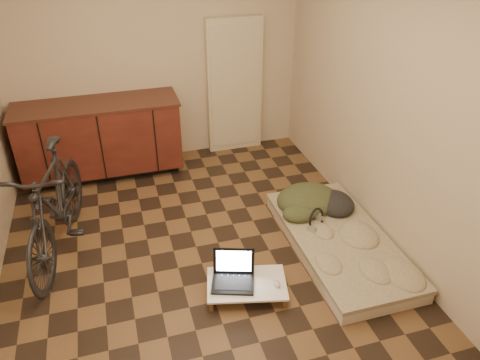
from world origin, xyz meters
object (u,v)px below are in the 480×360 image
object	(u,v)px
bicycle	(54,200)
futon	(339,242)
laptop	(233,276)
lap_desk	(247,284)

from	to	relation	value
bicycle	futon	size ratio (longest dim) A/B	0.99
bicycle	futon	distance (m)	2.65
futon	laptop	bearing A→B (deg)	-167.24
laptop	bicycle	bearing A→B (deg)	163.62
bicycle	laptop	distance (m)	1.74
futon	lap_desk	world-z (taller)	futon
futon	laptop	size ratio (longest dim) A/B	4.13
futon	laptop	distance (m)	1.15
lap_desk	laptop	xyz separation A→B (m)	(-0.10, 0.06, 0.06)
laptop	lap_desk	bearing A→B (deg)	-12.72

